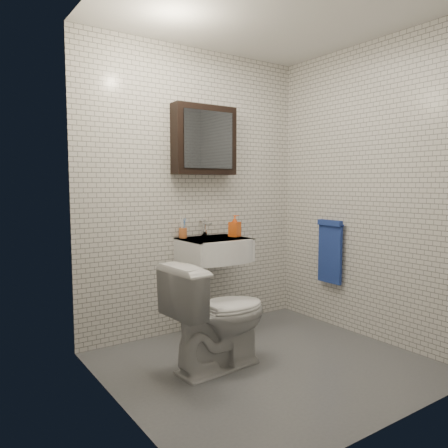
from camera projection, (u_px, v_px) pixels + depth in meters
The scene contains 9 objects.
ground at pixel (266, 364), 3.19m from camera, with size 2.20×2.00×0.01m, color #4E5256.
room_shell at pixel (268, 163), 3.06m from camera, with size 2.22×2.02×2.51m.
washbasin at pixel (217, 249), 3.75m from camera, with size 0.55×0.50×0.20m.
faucet at pixel (205, 229), 3.90m from camera, with size 0.06×0.20×0.15m.
mirror_cabinet at pixel (204, 140), 3.82m from camera, with size 0.60×0.15×0.60m.
towel_rail at pixel (330, 249), 4.00m from camera, with size 0.09×0.30×0.58m.
toothbrush_cup at pixel (183, 232), 3.79m from camera, with size 0.09×0.09×0.19m.
soap_bottle at pixel (235, 226), 3.88m from camera, with size 0.09×0.09×0.19m, color orange.
toilet at pixel (218, 315), 3.11m from camera, with size 0.44×0.76×0.78m, color silver.
Camera 1 is at (-2.00, -2.37, 1.32)m, focal length 35.00 mm.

